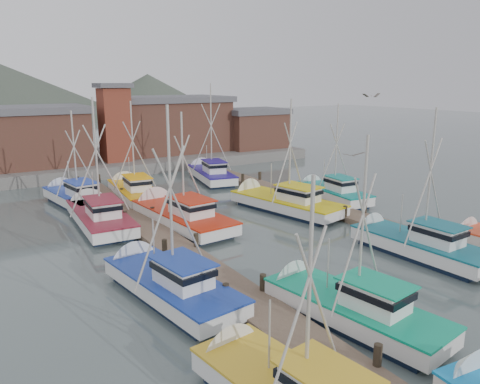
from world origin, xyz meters
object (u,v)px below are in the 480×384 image
boat_8 (178,215)px  boat_4 (344,305)px  boat_12 (133,191)px  lookout_tower (115,122)px

boat_8 → boat_4: bearing=-94.5°
boat_4 → boat_12: (-0.50, 25.31, 0.00)m
boat_8 → boat_12: (-0.25, 8.92, 0.00)m
lookout_tower → boat_12: 14.35m
lookout_tower → boat_12: size_ratio=0.91×
boat_8 → boat_12: size_ratio=1.13×
boat_4 → boat_12: boat_12 is taller
boat_8 → lookout_tower: bearing=78.2°
lookout_tower → boat_12: (-2.74, -13.22, -4.87)m
boat_8 → boat_12: boat_12 is taller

